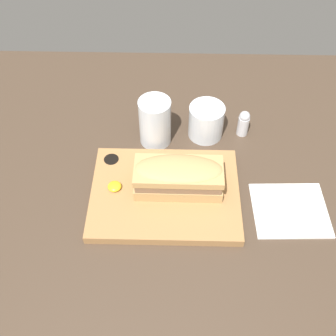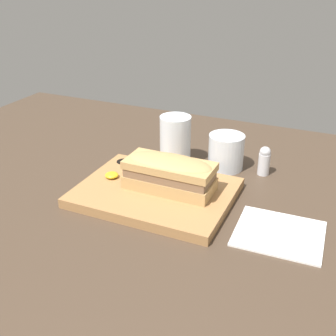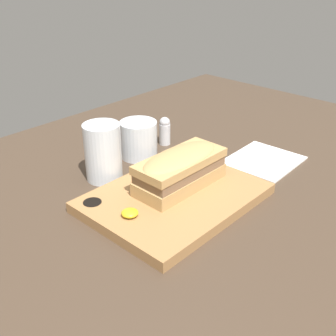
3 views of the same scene
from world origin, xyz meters
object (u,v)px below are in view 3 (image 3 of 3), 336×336
at_px(sandwich, 180,168).
at_px(wine_glass, 139,141).
at_px(serving_board, 174,198).
at_px(napkin, 265,161).
at_px(water_glass, 103,156).
at_px(salt_shaker, 165,130).

distance_m(sandwich, wine_glass, 0.20).
bearing_deg(serving_board, sandwich, 19.66).
distance_m(wine_glass, napkin, 0.29).
distance_m(serving_board, sandwich, 0.06).
height_order(serving_board, water_glass, water_glass).
bearing_deg(water_glass, napkin, -35.15).
relative_size(serving_board, wine_glass, 3.78).
height_order(water_glass, salt_shaker, water_glass).
bearing_deg(napkin, wine_glass, 126.83).
distance_m(sandwich, water_glass, 0.17).
bearing_deg(salt_shaker, napkin, -70.82).
distance_m(sandwich, salt_shaker, 0.24).
relative_size(sandwich, salt_shaker, 2.68).
xyz_separation_m(wine_glass, napkin, (0.17, -0.23, -0.04)).
relative_size(wine_glass, napkin, 0.52).
height_order(sandwich, salt_shaker, sandwich).
distance_m(water_glass, napkin, 0.36).
bearing_deg(napkin, serving_board, 172.23).
bearing_deg(napkin, water_glass, 144.85).
height_order(wine_glass, salt_shaker, wine_glass).
bearing_deg(serving_board, wine_glass, 64.06).
height_order(sandwich, napkin, sandwich).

